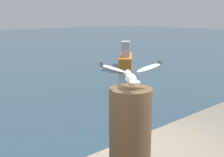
{
  "coord_description": "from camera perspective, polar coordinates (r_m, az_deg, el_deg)",
  "views": [
    {
      "loc": [
        -1.82,
        -2.33,
        2.9
      ],
      "look_at": [
        -0.02,
        -0.33,
        2.31
      ],
      "focal_mm": 46.42,
      "sensor_mm": 36.0,
      "label": 1
    }
  ],
  "objects": [
    {
      "name": "mooring_post",
      "position": [
        2.72,
        3.6,
        -10.78
      ],
      "size": [
        0.39,
        0.39,
        0.86
      ],
      "primitive_type": "cylinder",
      "color": "#4C3823",
      "rests_on": "harbor_quay"
    },
    {
      "name": "boat_orange",
      "position": [
        16.49,
        2.75,
        3.88
      ],
      "size": [
        2.92,
        2.81,
        1.53
      ],
      "color": "orange",
      "rests_on": "ground_plane"
    },
    {
      "name": "seagull",
      "position": [
        2.56,
        3.74,
        0.74
      ],
      "size": [
        0.51,
        0.39,
        0.25
      ],
      "color": "tan",
      "rests_on": "mooring_post"
    }
  ]
}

